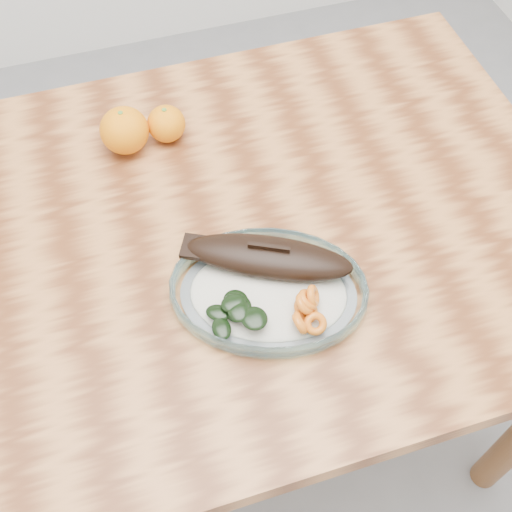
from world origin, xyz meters
name	(u,v)px	position (x,y,z in m)	size (l,w,h in m)	color
ground	(225,409)	(0.00, 0.00, 0.00)	(3.00, 3.00, 0.00)	slate
dining_table	(209,267)	(0.00, 0.00, 0.65)	(1.20, 0.80, 0.75)	#5E2F16
plated_meal	(268,288)	(0.06, -0.14, 0.77)	(0.65, 0.65, 0.08)	white
orange_left	(124,130)	(-0.08, 0.21, 0.79)	(0.08, 0.08, 0.08)	orange
orange_right	(166,124)	(-0.01, 0.22, 0.78)	(0.06, 0.06, 0.06)	orange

